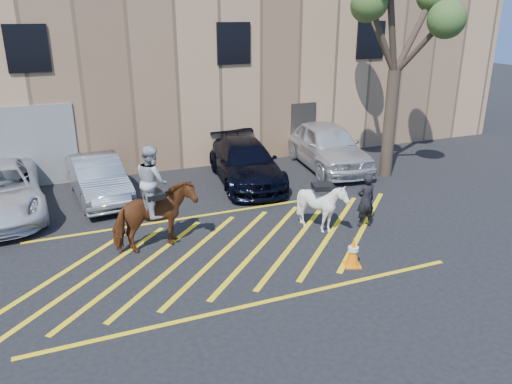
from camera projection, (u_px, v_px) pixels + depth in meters
name	position (u px, v px, depth m)	size (l,w,h in m)	color
ground	(219.00, 247.00, 12.84)	(90.00, 90.00, 0.00)	black
car_silver_sedan	(98.00, 178.00, 15.96)	(1.45, 4.17, 1.37)	gray
car_blue_suv	(245.00, 162.00, 17.51)	(2.01, 4.95, 1.44)	black
car_white_suv	(327.00, 146.00, 19.13)	(2.03, 5.04, 1.72)	silver
handler	(366.00, 200.00, 13.86)	(0.56, 0.37, 1.54)	black
warehouse	(131.00, 61.00, 22.00)	(32.42, 10.20, 7.30)	tan
hatching_zone	(223.00, 252.00, 12.57)	(12.60, 5.12, 0.01)	yellow
mounted_bay	(154.00, 209.00, 12.40)	(2.19, 1.29, 2.71)	brown
saddled_white	(322.00, 206.00, 13.57)	(1.49, 1.59, 1.45)	white
traffic_cone	(353.00, 252.00, 11.80)	(0.48, 0.48, 0.73)	orange
tree	(400.00, 12.00, 16.52)	(3.99, 4.37, 7.31)	#4A3F2D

